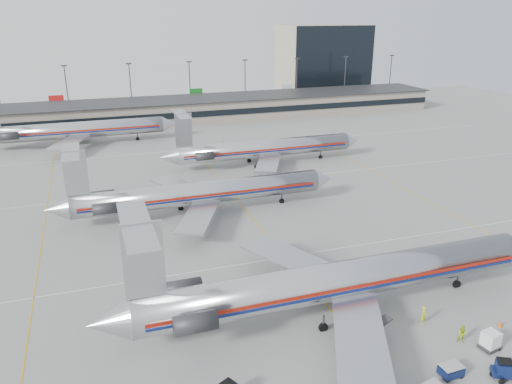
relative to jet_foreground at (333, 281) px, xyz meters
name	(u,v)px	position (x,y,z in m)	size (l,w,h in m)	color
ground	(319,297)	(0.19, 3.19, -3.80)	(260.00, 260.00, 0.00)	gray
apron_markings	(285,257)	(0.19, 13.19, -3.79)	(160.00, 0.15, 0.02)	silver
terminal	(170,111)	(0.19, 101.16, -0.64)	(162.00, 17.00, 6.25)	gray
light_mast_row	(161,85)	(0.19, 115.19, 4.79)	(163.60, 0.40, 15.28)	#38383D
distant_building	(322,61)	(62.19, 131.19, 8.70)	(30.00, 20.00, 25.00)	tan
jet_foreground	(333,281)	(0.00, 0.00, 0.00)	(49.99, 29.43, 13.08)	silver
jet_second_row	(195,193)	(-7.60, 31.22, -0.38)	(45.00, 26.49, 11.78)	silver
jet_third_row	(262,148)	(10.95, 53.00, -0.39)	(42.93, 26.41, 11.74)	silver
jet_back_row	(74,130)	(-25.35, 81.81, -0.15)	(45.97, 28.28, 12.57)	silver
tug_right	(505,370)	(9.56, -13.79, -2.93)	(2.62, 2.11, 1.91)	#0B153E
cart_inner	(451,370)	(5.42, -12.04, -3.21)	(2.00, 1.41, 1.11)	#0B153E
uld_container	(490,341)	(11.36, -10.15, -2.88)	(1.94, 1.71, 1.81)	#2D2D30
belt_loader	(367,340)	(0.64, -6.07, -3.12)	(4.91, 2.28, 2.52)	#979797
ramp_worker_near	(424,315)	(8.00, -4.70, -2.84)	(0.70, 0.46, 1.92)	#CEE815
ramp_worker_far	(463,334)	(9.57, -8.49, -2.88)	(0.89, 0.69, 1.83)	#A4C512
cone_right	(501,324)	(14.99, -7.71, -3.47)	(0.48, 0.48, 0.66)	#CF5D06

